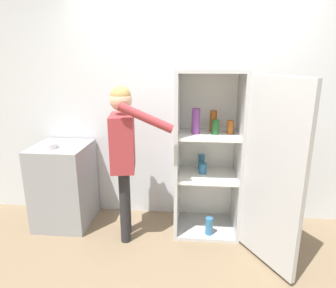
# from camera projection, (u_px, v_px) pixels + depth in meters

# --- Properties ---
(ground_plane) EXTENTS (12.00, 12.00, 0.00)m
(ground_plane) POSITION_uv_depth(u_px,v_px,m) (186.00, 264.00, 2.74)
(ground_plane) COLOR #7A664C
(wall_back) EXTENTS (7.00, 0.06, 2.55)m
(wall_back) POSITION_uv_depth(u_px,v_px,m) (191.00, 109.00, 3.33)
(wall_back) COLOR silver
(wall_back) RESTS_ON ground_plane
(refrigerator) EXTENTS (1.04, 1.15, 1.72)m
(refrigerator) POSITION_uv_depth(u_px,v_px,m) (221.00, 157.00, 3.01)
(refrigerator) COLOR #B7BABC
(refrigerator) RESTS_ON ground_plane
(person) EXTENTS (0.65, 0.52, 1.57)m
(person) POSITION_uv_depth(u_px,v_px,m) (124.00, 145.00, 2.90)
(person) COLOR #262628
(person) RESTS_ON ground_plane
(counter) EXTENTS (0.57, 0.61, 0.91)m
(counter) POSITION_uv_depth(u_px,v_px,m) (64.00, 185.00, 3.34)
(counter) COLOR gray
(counter) RESTS_ON ground_plane
(bowl) EXTENTS (0.18, 0.18, 0.05)m
(bowl) POSITION_uv_depth(u_px,v_px,m) (48.00, 146.00, 3.11)
(bowl) COLOR white
(bowl) RESTS_ON counter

